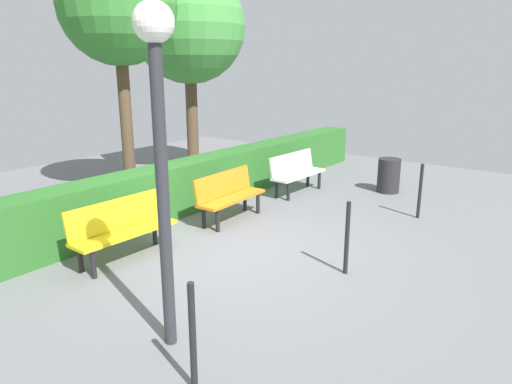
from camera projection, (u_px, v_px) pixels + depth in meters
The scene contains 12 objects.
ground_plane at pixel (230, 249), 7.06m from camera, with size 16.13×16.13×0.00m, color slate.
bench_white at pixel (296, 171), 10.02m from camera, with size 1.52×0.51×0.86m.
bench_orange at pixel (229, 194), 8.26m from camera, with size 1.52×0.52×0.86m.
bench_yellow at pixel (122, 227), 6.58m from camera, with size 1.58×0.50×0.86m.
hedge_row at pixel (186, 186), 8.83m from camera, with size 12.13×0.62×0.95m, color #2D6B28.
tree_near at pixel (189, 27), 11.16m from camera, with size 2.73×2.73×4.95m.
tree_mid at pixel (118, 7), 8.82m from camera, with size 2.25×2.25×4.91m.
railing_post_near at pixel (420, 191), 8.36m from camera, with size 0.06×0.06×1.00m, color black.
railing_post_mid at pixel (347, 238), 6.11m from camera, with size 0.06×0.06×1.00m, color black.
railing_post_far at pixel (193, 337), 3.90m from camera, with size 0.06×0.06×1.00m, color black.
lamp_post at pixel (158, 113), 4.09m from camera, with size 0.36×0.36×3.23m.
trash_bin at pixel (389, 175), 10.11m from camera, with size 0.48×0.48×0.74m, color #262628.
Camera 1 is at (5.01, 4.28, 2.71)m, focal length 32.67 mm.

